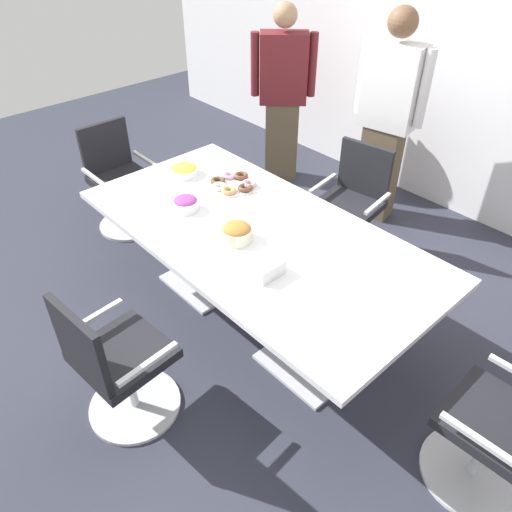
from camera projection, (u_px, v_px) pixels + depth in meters
ground_plane at (256, 317)px, 3.59m from camera, size 10.00×10.00×0.01m
back_wall at (474, 52)px, 4.02m from camera, size 8.00×0.10×2.80m
conference_table at (256, 247)px, 3.20m from camera, size 2.40×1.20×0.75m
office_chair_0 at (350, 209)px, 3.98m from camera, size 0.61×0.61×0.91m
office_chair_1 at (120, 184)px, 4.31m from camera, size 0.54×0.54×0.91m
office_chair_2 at (117, 367)px, 2.70m from camera, size 0.58×0.58×0.91m
office_chair_3 at (504, 436)px, 2.37m from camera, size 0.56×0.56×0.91m
person_standing_0 at (283, 95)px, 4.74m from camera, size 0.48×0.49×1.68m
person_standing_1 at (387, 117)px, 4.12m from camera, size 0.61×0.29×1.79m
snack_bowl_chips_yellow at (184, 170)px, 3.69m from camera, size 0.21×0.21×0.08m
snack_bowl_candy_mix at (186, 203)px, 3.30m from camera, size 0.18×0.18×0.10m
snack_bowl_pretzels at (237, 232)px, 3.01m from camera, size 0.20×0.20×0.12m
donut_platter at (233, 184)px, 3.57m from camera, size 0.33×0.33×0.04m
napkin_pile at (263, 266)px, 2.77m from camera, size 0.18×0.18×0.09m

